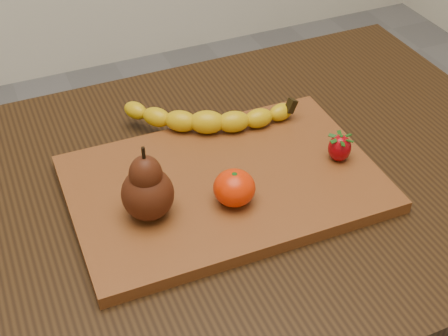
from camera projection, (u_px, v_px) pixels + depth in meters
name	position (u px, v px, depth m)	size (l,w,h in m)	color
table	(233.00, 225.00, 1.01)	(1.00, 0.70, 0.76)	black
cutting_board	(224.00, 184.00, 0.92)	(0.45, 0.30, 0.02)	brown
banana	(207.00, 122.00, 1.00)	(0.24, 0.06, 0.04)	#D7AF0A
pear	(146.00, 182.00, 0.82)	(0.07, 0.07, 0.11)	#431A0A
mandarin	(234.00, 188.00, 0.86)	(0.06, 0.06, 0.05)	red
strawberry	(340.00, 147.00, 0.94)	(0.04, 0.04, 0.04)	#98040B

